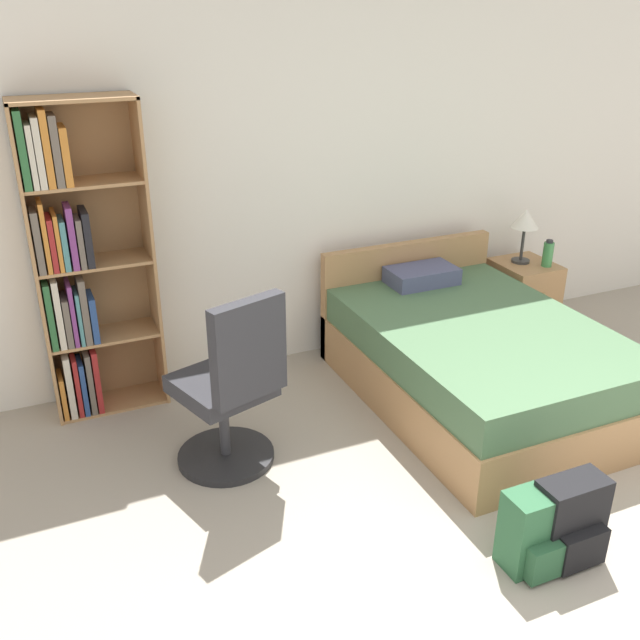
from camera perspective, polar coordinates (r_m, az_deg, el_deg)
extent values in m
cube|color=white|center=(5.16, 0.80, 11.03)|extent=(9.00, 0.06, 2.60)
cube|color=#AD7F51|center=(4.61, -21.83, 3.60)|extent=(0.02, 0.32, 1.99)
cube|color=#AD7F51|center=(4.67, -13.46, 4.97)|extent=(0.02, 0.32, 1.99)
cube|color=#936C45|center=(4.77, -17.87, 4.87)|extent=(0.71, 0.01, 1.99)
cube|color=#AD7F51|center=(5.03, -16.21, -6.27)|extent=(0.67, 0.30, 0.02)
cube|color=orange|center=(4.90, -19.89, -5.64)|extent=(0.03, 0.19, 0.29)
cube|color=beige|center=(4.87, -19.46, -4.79)|extent=(0.04, 0.20, 0.43)
cube|color=maroon|center=(4.88, -18.90, -4.83)|extent=(0.03, 0.20, 0.40)
cube|color=navy|center=(4.89, -18.45, -4.96)|extent=(0.03, 0.20, 0.36)
cube|color=#665B51|center=(4.88, -17.99, -4.55)|extent=(0.03, 0.22, 0.42)
cube|color=maroon|center=(4.89, -17.51, -4.36)|extent=(0.03, 0.23, 0.43)
cube|color=#AD7F51|center=(4.81, -16.89, -1.15)|extent=(0.67, 0.30, 0.02)
cube|color=#2D6638|center=(4.66, -20.83, 0.46)|extent=(0.04, 0.20, 0.43)
cube|color=beige|center=(4.65, -20.25, 0.61)|extent=(0.04, 0.19, 0.44)
cube|color=#665B51|center=(4.69, -19.63, 0.02)|extent=(0.04, 0.21, 0.31)
cube|color=#7A387F|center=(4.68, -19.26, 0.64)|extent=(0.03, 0.23, 0.40)
cube|color=teal|center=(4.68, -18.76, 0.29)|extent=(0.02, 0.19, 0.34)
cube|color=#665B51|center=(4.68, -18.42, 0.93)|extent=(0.04, 0.23, 0.43)
cube|color=navy|center=(4.70, -17.74, 0.26)|extent=(0.04, 0.21, 0.30)
cube|color=#AD7F51|center=(4.62, -17.64, 4.42)|extent=(0.67, 0.30, 0.02)
cube|color=#665B51|center=(4.49, -21.69, 5.90)|extent=(0.04, 0.18, 0.37)
cube|color=orange|center=(4.49, -21.20, 6.30)|extent=(0.03, 0.20, 0.42)
cube|color=maroon|center=(4.51, -20.68, 5.79)|extent=(0.03, 0.20, 0.32)
cube|color=orange|center=(4.53, -20.30, 6.03)|extent=(0.02, 0.24, 0.34)
cube|color=teal|center=(4.52, -19.83, 5.82)|extent=(0.03, 0.20, 0.30)
cube|color=#7A387F|center=(4.50, -19.30, 6.34)|extent=(0.04, 0.19, 0.38)
cube|color=#665B51|center=(4.51, -18.69, 5.96)|extent=(0.03, 0.18, 0.30)
cube|color=black|center=(4.53, -18.20, 6.34)|extent=(0.04, 0.23, 0.34)
cube|color=#AD7F51|center=(4.49, -18.45, 10.39)|extent=(0.67, 0.30, 0.02)
cube|color=#2D6638|center=(4.39, -22.77, 12.51)|extent=(0.04, 0.22, 0.43)
cube|color=beige|center=(4.39, -22.12, 12.10)|extent=(0.03, 0.21, 0.36)
cube|color=beige|center=(4.40, -21.65, 12.43)|extent=(0.04, 0.23, 0.39)
cube|color=orange|center=(4.39, -21.10, 12.76)|extent=(0.04, 0.22, 0.43)
cube|color=#665B51|center=(4.39, -20.43, 12.62)|extent=(0.04, 0.20, 0.40)
cube|color=orange|center=(4.41, -19.77, 12.32)|extent=(0.04, 0.23, 0.33)
cube|color=#AD7F51|center=(4.41, -19.30, 16.40)|extent=(0.71, 0.32, 0.02)
cube|color=#AD7F51|center=(4.90, 12.41, -4.53)|extent=(1.40, 2.01, 0.34)
cube|color=#4C704C|center=(4.77, 12.72, -1.48)|extent=(1.37, 1.97, 0.24)
cube|color=#AD7F51|center=(5.52, 6.88, 2.08)|extent=(1.40, 0.08, 0.83)
cube|color=#4C5175|center=(5.27, 8.14, 3.54)|extent=(0.50, 0.30, 0.12)
cylinder|color=#232326|center=(4.33, -7.51, -10.71)|extent=(0.57, 0.57, 0.04)
cylinder|color=#333338|center=(4.21, -7.68, -8.21)|extent=(0.06, 0.06, 0.41)
cube|color=#2D2D33|center=(4.08, -7.88, -5.20)|extent=(0.60, 0.60, 0.10)
cube|color=#2D2D33|center=(3.72, -5.73, -2.43)|extent=(0.44, 0.21, 0.56)
cube|color=#AD7F51|center=(5.98, 15.86, 1.78)|extent=(0.43, 0.47, 0.58)
sphere|color=tan|center=(5.76, 17.49, 1.98)|extent=(0.02, 0.02, 0.02)
cylinder|color=#333333|center=(5.89, 15.74, 4.58)|extent=(0.14, 0.14, 0.02)
cylinder|color=#333333|center=(5.84, 15.90, 5.89)|extent=(0.02, 0.02, 0.26)
cone|color=white|center=(5.78, 16.13, 7.80)|extent=(0.21, 0.21, 0.14)
cylinder|color=#3F8C4C|center=(5.82, 17.76, 5.02)|extent=(0.08, 0.08, 0.19)
cylinder|color=#2D2D33|center=(5.79, 17.90, 6.01)|extent=(0.05, 0.05, 0.02)
cube|color=black|center=(3.74, 19.28, -14.75)|extent=(0.34, 0.17, 0.44)
cube|color=black|center=(3.74, 20.28, -16.88)|extent=(0.26, 0.06, 0.20)
cube|color=#2D603D|center=(3.66, 16.72, -15.69)|extent=(0.30, 0.18, 0.41)
cube|color=#275234|center=(3.65, 17.83, -17.87)|extent=(0.23, 0.06, 0.18)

